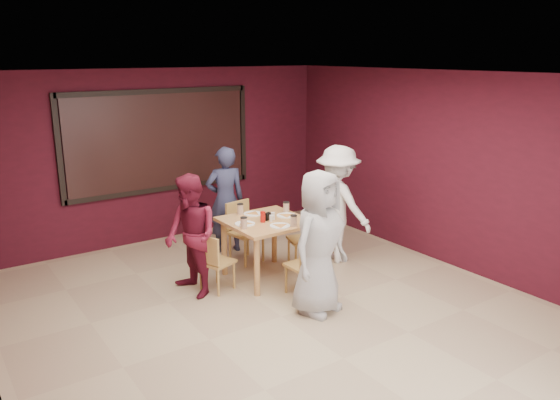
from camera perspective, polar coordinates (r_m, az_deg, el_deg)
floor at (r=6.62m, az=0.16°, el=-12.07°), size 7.00×7.00×0.00m
window_blinds at (r=9.05m, az=-12.44°, el=6.02°), size 3.00×0.02×1.50m
dining_table at (r=7.43m, az=-1.46°, el=-2.90°), size 1.07×1.07×0.99m
chair_front at (r=6.97m, az=2.79°, el=-6.59°), size 0.39×0.39×0.80m
chair_back at (r=8.16m, az=-3.90°, el=-2.91°), size 0.50×0.50×0.90m
chair_left at (r=7.15m, az=-6.97°, el=-6.18°), size 0.48×0.48×0.79m
chair_right at (r=7.94m, az=2.90°, el=-3.70°), size 0.50×0.50×0.83m
diner_front at (r=6.44m, az=4.08°, el=-4.46°), size 0.97×0.77×1.74m
diner_back at (r=8.47m, az=-5.73°, el=0.02°), size 0.69×0.53×1.66m
diner_left at (r=6.99m, az=-9.28°, el=-3.75°), size 0.63×0.79×1.58m
diner_right at (r=8.08m, az=6.06°, el=-0.43°), size 0.83×1.22×1.74m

